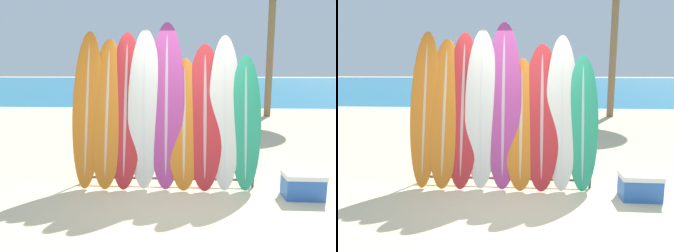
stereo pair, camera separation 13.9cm
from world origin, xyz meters
The scene contains 15 objects.
ground_plane centered at (0.00, 0.00, 0.00)m, with size 160.00×160.00×0.00m, color beige.
ocean_water centered at (0.00, 40.46, 0.00)m, with size 120.00×60.00×0.01m.
surfboard_rack centered at (-0.38, 0.65, 0.46)m, with size 2.88×0.04×0.84m.
surfboard_slot_0 centered at (-1.66, 0.74, 1.26)m, with size 0.49×0.72×2.52m.
surfboard_slot_1 centered at (-1.33, 0.72, 1.20)m, with size 0.56×0.75×2.40m.
surfboard_slot_2 centered at (-1.03, 0.74, 1.25)m, with size 0.56×0.76×2.51m.
surfboard_slot_3 centered at (-0.72, 0.70, 1.27)m, with size 0.54×0.56×2.53m.
surfboard_slot_4 centered at (-0.37, 0.71, 1.32)m, with size 0.58×0.62×2.65m.
surfboard_slot_5 centered at (-0.08, 0.67, 1.04)m, with size 0.56×0.63×2.08m.
surfboard_slot_6 centered at (0.25, 0.70, 1.15)m, with size 0.59×0.70×2.31m.
surfboard_slot_7 centered at (0.56, 0.71, 1.22)m, with size 0.51×0.58×2.43m.
surfboard_slot_8 centered at (0.89, 0.67, 1.06)m, with size 0.49×0.47×2.12m.
person_near_water centered at (-2.50, 6.27, 0.99)m, with size 0.24×0.31×1.82m.
person_mid_beach centered at (1.87, 9.65, 0.98)m, with size 0.26×0.30×1.79m.
cooler_box centered at (1.69, 0.25, 0.19)m, with size 0.58×0.38×0.38m.
Camera 1 is at (-0.06, -4.48, 1.89)m, focal length 35.00 mm.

